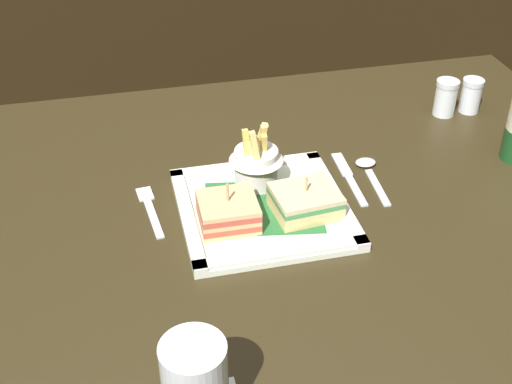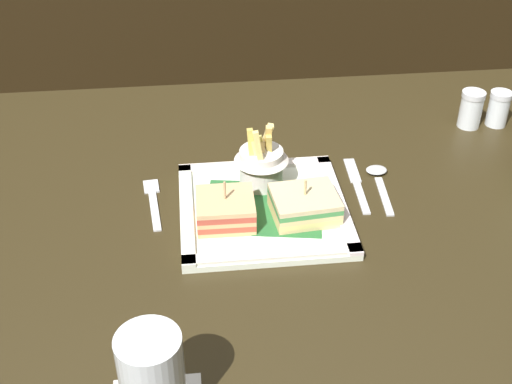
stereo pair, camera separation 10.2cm
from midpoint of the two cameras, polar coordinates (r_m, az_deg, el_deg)
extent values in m
cube|color=#2F2613|center=(1.06, 2.20, -2.89)|extent=(1.33, 0.93, 0.04)
cylinder|color=black|center=(1.74, 19.53, -3.81)|extent=(0.08, 0.08, 0.73)
cube|color=white|center=(1.04, 3.38, -1.60)|extent=(0.25, 0.25, 0.01)
cube|color=#266430|center=(1.04, 3.39, -1.34)|extent=(0.20, 0.17, 0.00)
cube|color=white|center=(0.95, 4.51, -5.39)|extent=(0.25, 0.02, 0.01)
cube|color=white|center=(1.13, 2.47, 2.22)|extent=(0.25, 0.02, 0.01)
cube|color=white|center=(1.03, -3.04, -1.66)|extent=(0.02, 0.25, 0.01)
cube|color=white|center=(1.06, 9.62, -0.82)|extent=(0.02, 0.25, 0.01)
cube|color=tan|center=(1.01, 0.33, -2.37)|extent=(0.09, 0.08, 0.01)
cube|color=#C94C36|center=(1.01, 0.33, -1.99)|extent=(0.09, 0.08, 0.01)
cube|color=tan|center=(1.00, 0.33, -1.61)|extent=(0.09, 0.08, 0.01)
cube|color=#BC4937|center=(1.00, 0.33, -1.22)|extent=(0.09, 0.08, 0.01)
cube|color=tan|center=(0.99, 0.33, -0.83)|extent=(0.09, 0.08, 0.01)
cylinder|color=tan|center=(0.99, 0.33, -0.93)|extent=(0.00, 0.00, 0.07)
cube|color=#E3C081|center=(1.03, 6.90, -1.90)|extent=(0.10, 0.09, 0.01)
cube|color=#E2CD7B|center=(1.02, 6.93, -1.55)|extent=(0.10, 0.09, 0.01)
cube|color=#E4C384|center=(1.02, 6.96, -1.20)|extent=(0.10, 0.09, 0.01)
cube|color=#428C49|center=(1.01, 7.00, -0.84)|extent=(0.10, 0.09, 0.01)
cube|color=beige|center=(1.01, 7.03, -0.48)|extent=(0.10, 0.09, 0.01)
cylinder|color=tan|center=(1.01, 7.01, -0.62)|extent=(0.00, 0.00, 0.06)
cylinder|color=silver|center=(1.08, 3.16, 1.97)|extent=(0.07, 0.07, 0.06)
cone|color=silver|center=(1.06, 3.21, 3.24)|extent=(0.09, 0.09, 0.03)
cube|color=#D9BD59|center=(1.06, 3.84, 3.45)|extent=(0.01, 0.02, 0.06)
cube|color=#F2CD88|center=(1.05, 3.31, 3.07)|extent=(0.01, 0.01, 0.05)
cube|color=#F8DC84|center=(1.06, 3.47, 4.04)|extent=(0.03, 0.02, 0.07)
cube|color=#F4C86B|center=(1.06, 3.73, 3.86)|extent=(0.01, 0.02, 0.07)
cube|color=#EDD77B|center=(1.03, 3.11, 3.16)|extent=(0.02, 0.01, 0.08)
cube|color=#E2C357|center=(1.05, 2.41, 3.44)|extent=(0.01, 0.02, 0.07)
cube|color=#EDCD7E|center=(1.05, 2.90, 2.97)|extent=(0.02, 0.02, 0.05)
cube|color=#E4CB71|center=(1.06, 2.72, 3.20)|extent=(0.01, 0.02, 0.05)
cube|color=#E0D467|center=(1.05, 3.30, 3.24)|extent=(0.02, 0.01, 0.06)
cylinder|color=silver|center=(0.74, -4.65, -15.47)|extent=(0.07, 0.07, 0.12)
cube|color=silver|center=(1.05, -5.77, -1.69)|extent=(0.02, 0.10, 0.00)
cube|color=silver|center=(1.11, -6.20, 0.37)|extent=(0.03, 0.04, 0.00)
cube|color=silver|center=(1.10, 11.49, -0.56)|extent=(0.02, 0.09, 0.00)
cube|color=silver|center=(1.16, 10.59, 1.70)|extent=(0.02, 0.07, 0.00)
cube|color=silver|center=(1.11, 13.32, -0.43)|extent=(0.02, 0.10, 0.00)
ellipsoid|color=silver|center=(1.16, 12.58, 1.73)|extent=(0.04, 0.03, 0.01)
cylinder|color=silver|center=(1.34, 19.68, 6.31)|extent=(0.04, 0.04, 0.06)
cylinder|color=white|center=(1.34, 19.58, 5.86)|extent=(0.04, 0.04, 0.03)
cylinder|color=silver|center=(1.32, 19.98, 7.64)|extent=(0.04, 0.04, 0.01)
cylinder|color=silver|center=(1.36, 21.71, 6.28)|extent=(0.04, 0.04, 0.06)
cylinder|color=#3D2C28|center=(1.36, 21.61, 5.86)|extent=(0.03, 0.03, 0.03)
cylinder|color=silver|center=(1.35, 22.02, 7.52)|extent=(0.04, 0.04, 0.01)
camera|label=1|loc=(0.05, -87.14, 2.01)|focal=47.67mm
camera|label=2|loc=(0.05, 92.86, -2.01)|focal=47.67mm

